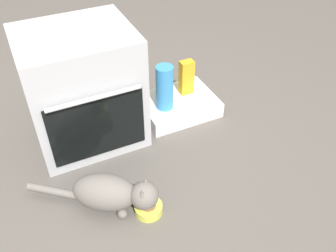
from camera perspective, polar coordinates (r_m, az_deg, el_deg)
The scene contains 8 objects.
ground at distance 2.08m, azimuth -7.56°, elevation -9.04°, with size 8.00×8.00×0.00m, color #56514C.
oven at distance 2.20m, azimuth -13.01°, elevation 5.58°, with size 0.62×0.57×0.70m.
pantry_cabinet at distance 2.52m, azimuth 1.51°, elevation 3.29°, with size 0.50×0.38×0.10m, color white.
food_bowl at distance 1.93m, azimuth -3.02°, elevation -12.48°, with size 0.14×0.14×0.08m.
cat at distance 1.91m, azimuth -8.73°, elevation -10.13°, with size 0.60×0.45×0.21m.
water_bottle at distance 2.33m, azimuth -0.52°, elevation 5.92°, with size 0.11×0.11×0.30m, color #388CD1.
juice_carton at distance 2.49m, azimuth 2.85°, elevation 7.50°, with size 0.09×0.06×0.24m, color orange.
soda_can at distance 2.51m, azimuth -0.83°, elevation 6.25°, with size 0.07×0.07×0.12m, color green.
Camera 1 is at (-0.33, -1.33, 1.57)m, focal length 39.57 mm.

